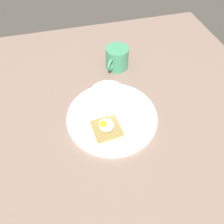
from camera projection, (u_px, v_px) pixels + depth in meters
The scene contains 9 objects.
ground_plane at pixel (112, 119), 74.22cm from camera, with size 120.00×120.00×2.00cm, color #735F54.
plate at pixel (112, 116), 72.82cm from camera, with size 30.28×30.28×1.60cm.
oatmeal_bowl at pixel (109, 99), 73.56cm from camera, with size 12.47×12.47×5.81cm.
toast_slice at pixel (107, 129), 68.55cm from camera, with size 9.41×9.41×1.28cm.
poached_egg at pixel (106, 125), 66.89cm from camera, with size 4.80×4.75×3.44cm.
banana_slice_front at pixel (128, 122), 70.27cm from camera, with size 4.10×4.06×1.50cm.
banana_slice_left at pixel (135, 118), 71.22cm from camera, with size 4.89×4.89×1.47cm.
banana_slice_back at pixel (130, 132), 67.87cm from camera, with size 4.78×4.74×1.32cm.
coffee_mug at pixel (117, 58), 86.67cm from camera, with size 10.84×10.14×8.74cm.
Camera 1 is at (43.34, -11.24, 60.24)cm, focal length 35.00 mm.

